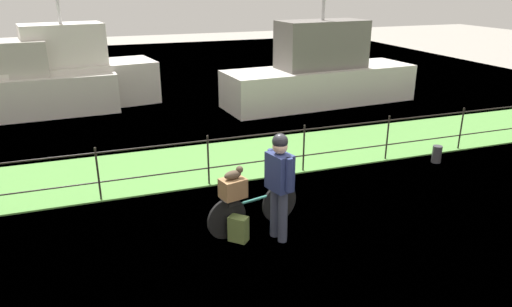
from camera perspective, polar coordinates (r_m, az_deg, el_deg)
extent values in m
plane|color=gray|center=(7.51, 6.40, -9.56)|extent=(60.00, 60.00, 0.00)
cube|color=#569342|center=(10.40, -1.91, -0.64)|extent=(27.00, 2.40, 0.03)
plane|color=#426684|center=(16.51, -9.03, 6.94)|extent=(30.00, 30.00, 0.00)
cylinder|color=#28231E|center=(8.75, -18.61, -2.42)|extent=(0.04, 0.04, 1.01)
cylinder|color=#28231E|center=(8.97, -5.81, -0.87)|extent=(0.04, 0.04, 1.01)
cylinder|color=#28231E|center=(9.61, 5.81, 0.59)|extent=(0.04, 0.04, 1.01)
cylinder|color=#28231E|center=(10.60, 15.64, 1.80)|extent=(0.04, 0.04, 1.01)
cylinder|color=#28231E|center=(11.84, 23.60, 2.74)|extent=(0.04, 0.04, 1.01)
cylinder|color=#28231E|center=(9.29, 0.20, -0.99)|extent=(18.00, 0.03, 0.03)
cylinder|color=#28231E|center=(9.11, 0.20, 2.26)|extent=(18.00, 0.03, 0.03)
cylinder|color=black|center=(7.68, 2.84, -5.95)|extent=(0.65, 0.20, 0.65)
cylinder|color=black|center=(7.19, -3.57, -7.89)|extent=(0.65, 0.20, 0.65)
cylinder|color=#337F70|center=(7.35, -0.25, -5.65)|extent=(0.76, 0.23, 0.04)
cube|color=black|center=(7.14, -2.78, -6.04)|extent=(0.22, 0.14, 0.06)
cube|color=slate|center=(7.10, -2.79, -5.37)|extent=(0.39, 0.24, 0.02)
cube|color=olive|center=(7.04, -2.81, -4.22)|extent=(0.42, 0.36, 0.30)
ellipsoid|color=#4C3D2D|center=(6.95, -2.84, -2.61)|extent=(0.31, 0.20, 0.13)
sphere|color=#4C3D2D|center=(6.99, -2.01, -1.96)|extent=(0.11, 0.11, 0.11)
cylinder|color=#383D51|center=(7.21, 2.30, -7.05)|extent=(0.14, 0.14, 0.82)
cylinder|color=#383D51|center=(7.07, 3.27, -7.66)|extent=(0.14, 0.14, 0.82)
cube|color=navy|center=(6.85, 2.88, -2.23)|extent=(0.35, 0.45, 0.56)
cylinder|color=navy|center=(7.00, 1.80, -1.45)|extent=(0.10, 0.10, 0.50)
cylinder|color=navy|center=(6.68, 4.01, -2.60)|extent=(0.10, 0.10, 0.50)
sphere|color=tan|center=(6.71, 2.93, 0.85)|extent=(0.22, 0.22, 0.22)
sphere|color=black|center=(6.68, 2.94, 1.48)|extent=(0.23, 0.23, 0.23)
cube|color=olive|center=(7.17, -2.15, -9.12)|extent=(0.33, 0.32, 0.40)
cylinder|color=#38383D|center=(10.90, 21.08, -0.07)|extent=(0.20, 0.20, 0.37)
cube|color=silver|center=(15.29, 7.74, 8.15)|extent=(6.34, 2.30, 1.15)
cube|color=slate|center=(15.08, 7.98, 12.97)|extent=(2.83, 1.48, 1.44)
cube|color=silver|center=(15.59, -28.58, 6.13)|extent=(6.54, 2.57, 1.15)
cube|color=silver|center=(15.78, -21.74, 7.60)|extent=(5.50, 2.61, 1.31)
cube|color=silver|center=(15.59, -22.34, 12.14)|extent=(2.50, 1.61, 1.22)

